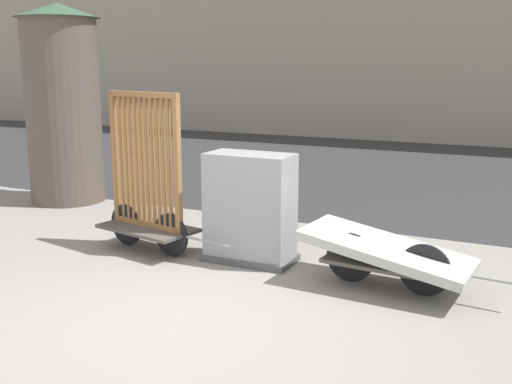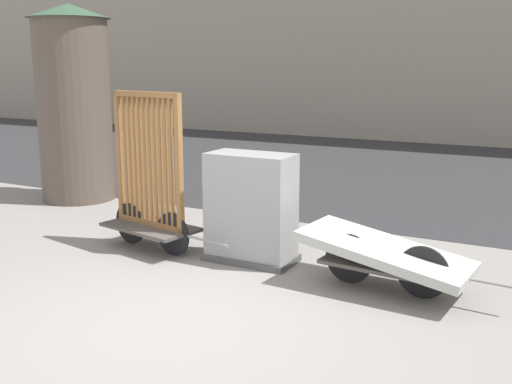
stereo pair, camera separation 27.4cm
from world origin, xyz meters
The scene contains 6 objects.
ground_plane centered at (0.00, 0.00, 0.00)m, with size 60.00×60.00×0.00m, color gray.
road_strip centered at (0.00, 8.96, 0.00)m, with size 56.00×10.23×0.01m.
bike_cart_with_bedframe centered at (-1.53, 1.72, 0.73)m, with size 1.99×0.90×2.02m.
bike_cart_with_mattress centered at (1.54, 1.72, 0.39)m, with size 2.25×1.00×0.61m.
utility_cabinet centered at (-0.17, 1.91, 0.62)m, with size 1.09×0.59×1.32m.
advertising_column centered at (-4.49, 3.50, 1.70)m, with size 1.40×1.40×3.34m.
Camera 1 is at (2.90, -4.34, 2.35)m, focal length 42.00 mm.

